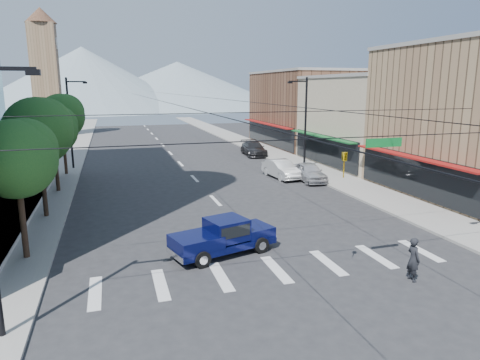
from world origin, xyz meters
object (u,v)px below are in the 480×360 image
at_px(pickup_truck, 223,236).
at_px(parked_car_mid, 281,169).
at_px(parked_car_far, 254,149).
at_px(parked_car_near, 309,172).
at_px(pedestrian, 413,259).

distance_m(pickup_truck, parked_car_mid, 18.74).
height_order(parked_car_mid, parked_car_far, parked_car_far).
distance_m(parked_car_near, parked_car_far, 15.17).
relative_size(pickup_truck, pedestrian, 2.92).
distance_m(pickup_truck, parked_car_near, 18.12).
xyz_separation_m(pickup_truck, parked_car_near, (11.45, 14.05, -0.11)).
relative_size(pickup_truck, parked_car_far, 0.97).
bearing_deg(pedestrian, parked_car_mid, -6.07).
bearing_deg(parked_car_mid, parked_car_near, -53.54).
xyz_separation_m(pedestrian, parked_car_mid, (2.68, 21.26, -0.14)).
bearing_deg(pedestrian, parked_car_far, -6.30).
relative_size(parked_car_near, parked_car_mid, 0.97).
bearing_deg(parked_car_far, parked_car_mid, -92.96).
xyz_separation_m(parked_car_near, parked_car_mid, (-1.80, 2.02, -0.00)).
bearing_deg(parked_car_far, parked_car_near, -85.17).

